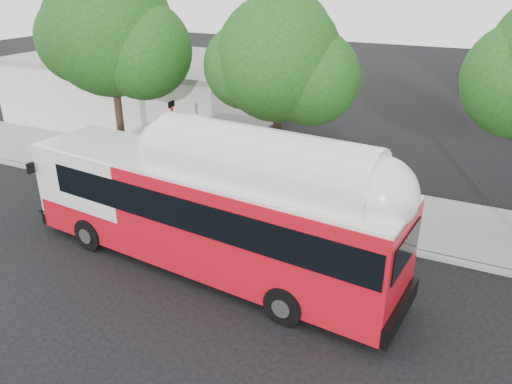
{
  "coord_description": "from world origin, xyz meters",
  "views": [
    {
      "loc": [
        7.0,
        -12.47,
        9.29
      ],
      "look_at": [
        -0.53,
        3.0,
        1.65
      ],
      "focal_mm": 35.0,
      "sensor_mm": 36.0,
      "label": 1
    }
  ],
  "objects": [
    {
      "name": "signal_pole",
      "position": [
        -5.02,
        4.22,
        2.25
      ],
      "size": [
        0.12,
        0.42,
        4.39
      ],
      "color": "red",
      "rests_on": "ground"
    },
    {
      "name": "street_tree_mid",
      "position": [
        -0.59,
        6.06,
        5.91
      ],
      "size": [
        5.75,
        5.0,
        8.62
      ],
      "color": "#2D2116",
      "rests_on": "ground"
    },
    {
      "name": "transit_bus",
      "position": [
        -0.85,
        0.01,
        1.96
      ],
      "size": [
        14.34,
        4.12,
        4.19
      ],
      "rotation": [
        0.0,
        0.0,
        -0.1
      ],
      "color": "red",
      "rests_on": "ground"
    },
    {
      "name": "low_commercial_bldg",
      "position": [
        -14.0,
        14.0,
        2.15
      ],
      "size": [
        16.2,
        10.2,
        4.25
      ],
      "color": "silver",
      "rests_on": "ground"
    },
    {
      "name": "curb_strip",
      "position": [
        0.0,
        3.9,
        0.07
      ],
      "size": [
        60.0,
        0.3,
        0.15
      ],
      "primitive_type": "cube",
      "color": "gray",
      "rests_on": "ground"
    },
    {
      "name": "red_curb_segment",
      "position": [
        -3.0,
        3.9,
        0.08
      ],
      "size": [
        10.0,
        0.32,
        0.16
      ],
      "primitive_type": "cube",
      "color": "maroon",
      "rests_on": "ground"
    },
    {
      "name": "ground",
      "position": [
        0.0,
        0.0,
        0.0
      ],
      "size": [
        120.0,
        120.0,
        0.0
      ],
      "primitive_type": "plane",
      "color": "black",
      "rests_on": "ground"
    },
    {
      "name": "sidewalk",
      "position": [
        0.0,
        6.5,
        0.07
      ],
      "size": [
        60.0,
        5.0,
        0.15
      ],
      "primitive_type": "cube",
      "color": "gray",
      "rests_on": "ground"
    },
    {
      "name": "street_tree_left",
      "position": [
        -8.53,
        5.56,
        6.6
      ],
      "size": [
        6.67,
        5.8,
        9.74
      ],
      "color": "#2D2116",
      "rests_on": "ground"
    }
  ]
}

